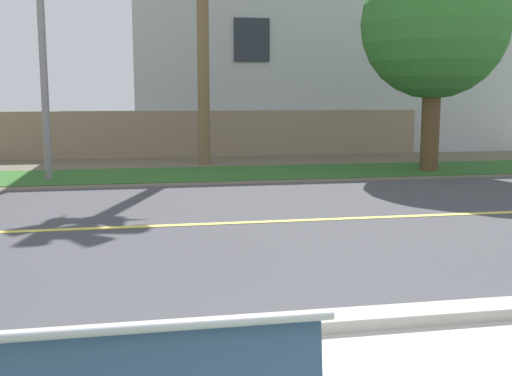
{
  "coord_description": "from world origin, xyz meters",
  "views": [
    {
      "loc": [
        -1.28,
        -2.08,
        1.8
      ],
      "look_at": [
        -0.26,
        3.25,
        1.0
      ],
      "focal_mm": 43.11,
      "sensor_mm": 36.0,
      "label": 1
    }
  ],
  "objects": [
    {
      "name": "street_asphalt",
      "position": [
        0.0,
        6.5,
        0.0
      ],
      "size": [
        52.0,
        8.0,
        0.01
      ],
      "primitive_type": "cube",
      "color": "#424247",
      "rests_on": "ground_plane"
    },
    {
      "name": "ground_plane",
      "position": [
        0.0,
        8.0,
        0.0
      ],
      "size": [
        140.0,
        140.0,
        0.0
      ],
      "primitive_type": "plane",
      "color": "#665B4C"
    },
    {
      "name": "far_verge_grass",
      "position": [
        0.0,
        12.36,
        0.01
      ],
      "size": [
        48.0,
        2.8,
        0.02
      ],
      "primitive_type": "cube",
      "color": "#2D6026",
      "rests_on": "ground_plane"
    },
    {
      "name": "house_across_street",
      "position": [
        5.1,
        19.91,
        3.55
      ],
      "size": [
        13.93,
        6.91,
        7.01
      ],
      "color": "#B7BCC1",
      "rests_on": "ground_plane"
    },
    {
      "name": "garden_wall",
      "position": [
        1.02,
        16.71,
        0.7
      ],
      "size": [
        13.0,
        0.36,
        1.4
      ],
      "primitive_type": "cube",
      "color": "gray",
      "rests_on": "ground_plane"
    },
    {
      "name": "road_centre_line",
      "position": [
        0.0,
        6.5,
        0.01
      ],
      "size": [
        48.0,
        0.14,
        0.01
      ],
      "primitive_type": "cube",
      "color": "#E0CC4C",
      "rests_on": "ground_plane"
    },
    {
      "name": "shade_tree_left",
      "position": [
        5.89,
        11.87,
        3.77
      ],
      "size": [
        3.52,
        3.52,
        5.82
      ],
      "color": "brown",
      "rests_on": "ground_plane"
    },
    {
      "name": "curb_edge",
      "position": [
        0.0,
        2.35,
        0.06
      ],
      "size": [
        44.0,
        0.3,
        0.11
      ],
      "primitive_type": "cube",
      "color": "#ADA89E",
      "rests_on": "ground_plane"
    }
  ]
}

